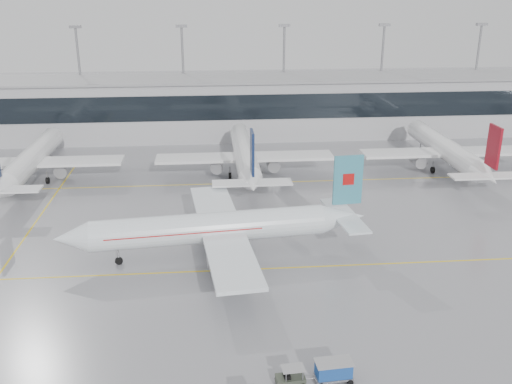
{
  "coord_description": "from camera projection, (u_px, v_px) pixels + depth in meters",
  "views": [
    {
      "loc": [
        -6.08,
        -58.05,
        30.77
      ],
      "look_at": [
        0.0,
        12.0,
        5.0
      ],
      "focal_mm": 40.0,
      "sensor_mm": 36.0,
      "label": 1
    }
  ],
  "objects": [
    {
      "name": "parked_jet_c",
      "position": [
        245.0,
        155.0,
        95.62
      ],
      "size": [
        29.64,
        36.96,
        11.72
      ],
      "rotation": [
        0.0,
        0.0,
        1.57
      ],
      "color": "white",
      "rests_on": "ground"
    },
    {
      "name": "taxi_line_main",
      "position": [
        265.0,
        269.0,
        65.38
      ],
      "size": [
        120.0,
        0.25,
        0.01
      ],
      "primitive_type": "cube",
      "color": "yellow",
      "rests_on": "ground"
    },
    {
      "name": "terminal",
      "position": [
        236.0,
        107.0,
        121.32
      ],
      "size": [
        180.0,
        15.0,
        12.0
      ],
      "primitive_type": "cube",
      "color": "#A6A6AA",
      "rests_on": "ground"
    },
    {
      "name": "terminal_glass",
      "position": [
        238.0,
        107.0,
        113.74
      ],
      "size": [
        180.0,
        0.2,
        5.0
      ],
      "primitive_type": "cube",
      "color": "black",
      "rests_on": "ground"
    },
    {
      "name": "parked_jet_b",
      "position": [
        31.0,
        160.0,
        92.78
      ],
      "size": [
        29.64,
        36.96,
        11.72
      ],
      "rotation": [
        0.0,
        0.0,
        1.57
      ],
      "color": "white",
      "rests_on": "ground"
    },
    {
      "name": "taxi_line_north",
      "position": [
        247.0,
        183.0,
        93.45
      ],
      "size": [
        120.0,
        0.25,
        0.01
      ],
      "primitive_type": "cube",
      "color": "yellow",
      "rests_on": "ground"
    },
    {
      "name": "baggage_cart",
      "position": [
        334.0,
        370.0,
        46.55
      ],
      "size": [
        3.19,
        1.95,
        1.89
      ],
      "rotation": [
        0.0,
        0.0,
        0.08
      ],
      "color": "gray",
      "rests_on": "ground"
    },
    {
      "name": "terminal_roof",
      "position": [
        235.0,
        78.0,
        119.18
      ],
      "size": [
        182.0,
        16.0,
        0.4
      ],
      "primitive_type": "cube",
      "color": "gray",
      "rests_on": "ground"
    },
    {
      "name": "taxi_line_cross",
      "position": [
        33.0,
        226.0,
        76.98
      ],
      "size": [
        0.25,
        60.0,
        0.01
      ],
      "primitive_type": "cube",
      "color": "yellow",
      "rests_on": "ground"
    },
    {
      "name": "baggage_tug",
      "position": [
        290.0,
        379.0,
        46.16
      ],
      "size": [
        3.57,
        1.65,
        1.71
      ],
      "rotation": [
        0.0,
        0.0,
        0.08
      ],
      "color": "#363D31",
      "rests_on": "ground"
    },
    {
      "name": "ground",
      "position": [
        265.0,
        269.0,
        65.39
      ],
      "size": [
        320.0,
        320.0,
        0.0
      ],
      "primitive_type": "plane",
      "color": "gray",
      "rests_on": "ground"
    },
    {
      "name": "air_canada_jet",
      "position": [
        220.0,
        227.0,
        67.23
      ],
      "size": [
        37.05,
        29.91,
        11.68
      ],
      "rotation": [
        0.0,
        0.0,
        3.24
      ],
      "color": "white",
      "rests_on": "ground"
    },
    {
      "name": "parked_jet_d",
      "position": [
        447.0,
        150.0,
        98.46
      ],
      "size": [
        29.64,
        36.96,
        11.72
      ],
      "rotation": [
        0.0,
        0.0,
        1.57
      ],
      "color": "white",
      "rests_on": "ground"
    },
    {
      "name": "light_masts",
      "position": [
        234.0,
        68.0,
        124.4
      ],
      "size": [
        156.4,
        1.0,
        22.6
      ],
      "color": "gray",
      "rests_on": "ground"
    }
  ]
}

